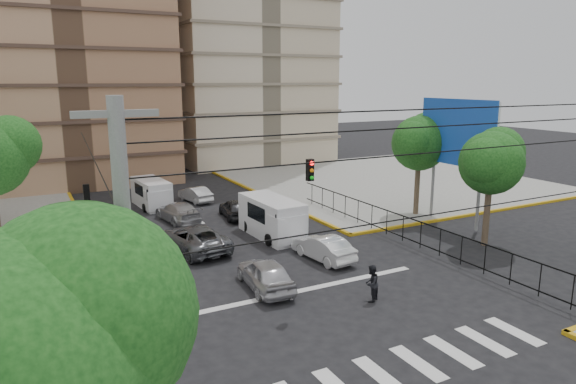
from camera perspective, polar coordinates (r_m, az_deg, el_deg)
ground at (r=22.74m, az=2.31°, el=-12.09°), size 160.00×160.00×0.00m
sidewalk_ne at (r=49.49m, az=10.72°, el=1.24°), size 26.00×26.00×0.15m
crosswalk_stripes at (r=18.40m, az=12.27°, el=-18.66°), size 12.00×2.40×0.01m
stop_line at (r=23.69m, az=0.83°, el=-11.03°), size 13.00×0.40×0.01m
park_fence at (r=31.11m, az=12.58°, el=-5.57°), size 0.10×22.50×1.66m
billboard at (r=34.68m, az=18.35°, el=6.07°), size 0.36×6.20×8.10m
tree_sw_near at (r=8.90m, az=-28.43°, el=-16.86°), size 5.63×4.60×7.57m
tree_park_a at (r=31.14m, az=21.74°, el=3.34°), size 4.41×3.60×6.83m
tree_park_c at (r=36.64m, az=14.49°, el=5.56°), size 4.65×3.80×7.25m
traffic_light_nw at (r=26.56m, az=-21.31°, el=-2.23°), size 0.28×0.22×4.40m
traffic_light_hanging at (r=19.30m, az=5.50°, el=1.84°), size 18.00×9.12×0.92m
utility_pole_sw at (r=10.11m, az=-16.96°, el=-15.48°), size 1.40×0.28×9.00m
van_right_lane at (r=31.17m, az=-1.60°, el=-3.03°), size 2.28×5.34×2.37m
van_left_lane at (r=39.89m, az=-14.85°, el=-0.24°), size 2.17×4.74×2.08m
car_silver_front_left at (r=23.82m, az=-2.54°, el=-9.07°), size 2.03×4.32×1.43m
car_white_front_right at (r=27.53m, az=3.93°, el=-6.19°), size 1.84×4.19×1.34m
car_grey_mid_left at (r=29.32m, az=-10.37°, el=-5.06°), size 3.13×5.61×1.48m
car_silver_rear_left at (r=35.58m, az=-12.11°, el=-2.17°), size 2.42×4.77×1.33m
car_darkgrey_mid_right at (r=35.86m, az=-5.94°, el=-1.83°), size 2.09×4.12×1.34m
car_white_rear_right at (r=41.10m, az=-10.26°, el=-0.23°), size 1.90×3.85×1.21m
pedestrian_crosswalk at (r=22.78m, az=9.25°, el=-9.98°), size 0.99×0.93×1.63m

